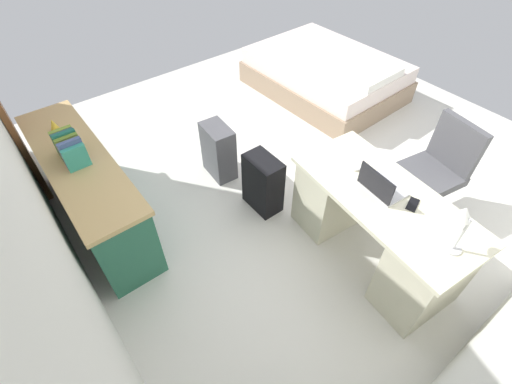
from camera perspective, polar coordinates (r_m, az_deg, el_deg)
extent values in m
plane|color=silver|center=(3.92, 6.03, 3.27)|extent=(5.49, 5.49, 0.00)
cube|color=silver|center=(2.38, -34.85, 4.51)|extent=(4.33, 0.10, 2.73)
cube|color=beige|center=(2.81, 19.67, -0.81)|extent=(1.50, 0.80, 0.04)
cube|color=beige|center=(2.94, 24.77, -11.54)|extent=(0.46, 0.63, 0.69)
cube|color=beige|center=(3.27, 12.10, 0.08)|extent=(0.46, 0.63, 0.69)
cylinder|color=black|center=(3.81, 23.26, -2.38)|extent=(0.52, 0.52, 0.04)
cylinder|color=black|center=(3.68, 24.11, -0.38)|extent=(0.06, 0.06, 0.42)
cube|color=#4C4C51|center=(3.52, 25.30, 2.45)|extent=(0.53, 0.53, 0.08)
cube|color=#4C4C51|center=(3.51, 28.79, 6.52)|extent=(0.44, 0.14, 0.44)
cube|color=#28664C|center=(3.49, -24.37, -0.03)|extent=(1.76, 0.44, 0.70)
cube|color=tan|center=(3.26, -26.29, 4.50)|extent=(1.80, 0.48, 0.04)
cube|color=#225641|center=(3.34, -17.81, -4.04)|extent=(0.67, 0.01, 0.24)
cube|color=#225641|center=(3.92, -22.66, 3.09)|extent=(0.67, 0.01, 0.24)
cube|color=gray|center=(5.23, 10.49, 16.58)|extent=(1.94, 1.46, 0.28)
cube|color=silver|center=(5.12, 10.86, 18.91)|extent=(1.88, 1.39, 0.20)
cube|color=white|center=(4.71, 17.34, 17.25)|extent=(0.50, 0.69, 0.10)
cube|color=black|center=(3.36, 1.08, 1.34)|extent=(0.36, 0.22, 0.57)
cube|color=#4C4C51|center=(3.72, -5.85, 6.34)|extent=(0.38, 0.25, 0.57)
cube|color=#B7B7BC|center=(2.84, 19.14, 0.60)|extent=(0.33, 0.25, 0.02)
cube|color=black|center=(2.70, 18.15, 1.30)|extent=(0.31, 0.04, 0.19)
ellipsoid|color=white|center=(2.94, 15.63, 3.72)|extent=(0.07, 0.11, 0.03)
cube|color=black|center=(2.80, 23.22, -1.78)|extent=(0.11, 0.15, 0.01)
cylinder|color=silver|center=(2.64, 28.26, -7.74)|extent=(0.11, 0.11, 0.01)
cylinder|color=silver|center=(2.54, 29.38, -5.74)|extent=(0.02, 0.02, 0.28)
cone|color=white|center=(2.45, 29.65, -2.87)|extent=(0.11, 0.11, 0.09)
cube|color=teal|center=(3.08, -26.17, 4.80)|extent=(0.04, 0.17, 0.20)
cube|color=#485A8A|center=(3.10, -26.51, 5.42)|extent=(0.04, 0.17, 0.23)
cube|color=#763B8A|center=(3.14, -26.62, 5.51)|extent=(0.04, 0.17, 0.19)
cube|color=olive|center=(3.17, -26.92, 6.05)|extent=(0.04, 0.17, 0.22)
cube|color=#1B5E4E|center=(3.20, -27.17, 6.49)|extent=(0.04, 0.17, 0.24)
cube|color=#576817|center=(3.24, -27.29, 6.60)|extent=(0.03, 0.17, 0.20)
cube|color=#31535A|center=(3.28, -27.49, 6.92)|extent=(0.03, 0.17, 0.20)
cube|color=olive|center=(3.31, -27.69, 7.24)|extent=(0.04, 0.17, 0.20)
cone|color=gold|center=(3.61, -28.99, 9.12)|extent=(0.08, 0.08, 0.11)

